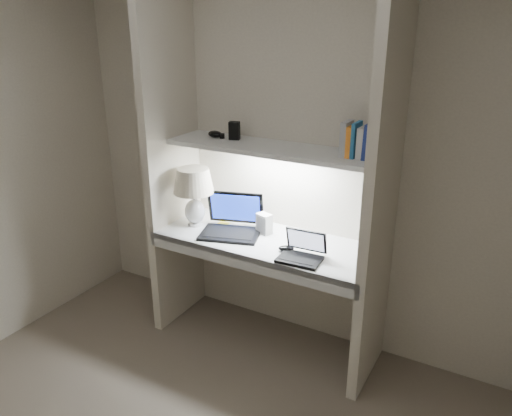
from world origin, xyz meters
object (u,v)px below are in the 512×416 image
Objects in this scene: speaker at (264,224)px; book_row at (359,141)px; table_lamp at (194,187)px; laptop_netbook at (302,252)px; laptop_main at (232,224)px.

book_row is at bearing 21.42° from speaker.
laptop_netbook is at bearing -7.21° from table_lamp.
book_row reaches higher than table_lamp.
laptop_netbook is at bearing -11.20° from speaker.
laptop_netbook reaches higher than speaker.
table_lamp is at bearing 167.38° from laptop_main.
book_row is at bearing 7.14° from table_lamp.
speaker is at bearing 12.79° from table_lamp.
book_row is (0.79, 0.11, 0.63)m from laptop_main.
book_row reaches higher than laptop_netbook.
book_row is at bearing 44.53° from laptop_netbook.
table_lamp is 2.98× the size of speaker.
speaker is (0.48, 0.11, -0.21)m from table_lamp.
speaker is (0.20, 0.08, 0.01)m from laptop_main.
table_lamp is at bearing -148.21° from speaker.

